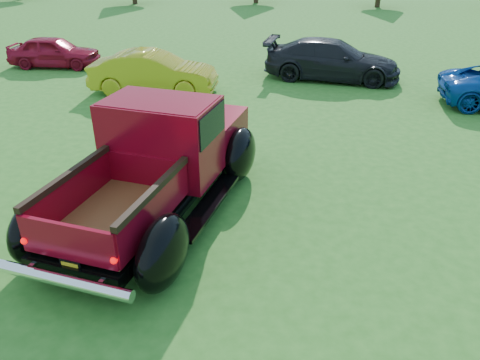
{
  "coord_description": "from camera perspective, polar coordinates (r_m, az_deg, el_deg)",
  "views": [
    {
      "loc": [
        1.69,
        -6.97,
        4.75
      ],
      "look_at": [
        0.57,
        0.2,
        0.91
      ],
      "focal_mm": 35.0,
      "sensor_mm": 36.0,
      "label": 1
    }
  ],
  "objects": [
    {
      "name": "show_car_grey",
      "position": [
        17.78,
        11.16,
        14.2
      ],
      "size": [
        5.04,
        2.51,
        1.41
      ],
      "primitive_type": "imported",
      "rotation": [
        0.0,
        0.0,
        1.46
      ],
      "color": "black",
      "rests_on": "ground"
    },
    {
      "name": "ground",
      "position": [
        8.61,
        -3.98,
        -5.73
      ],
      "size": [
        120.0,
        120.0,
        0.0
      ],
      "primitive_type": "plane",
      "color": "#2A641C",
      "rests_on": "ground"
    },
    {
      "name": "pickup_truck",
      "position": [
        9.03,
        -9.28,
        2.92
      ],
      "size": [
        3.41,
        5.96,
        2.11
      ],
      "rotation": [
        0.0,
        0.0,
        -0.16
      ],
      "color": "black",
      "rests_on": "ground"
    },
    {
      "name": "show_car_yellow",
      "position": [
        16.1,
        -10.51,
        12.76
      ],
      "size": [
        4.19,
        1.62,
        1.36
      ],
      "primitive_type": "imported",
      "rotation": [
        0.0,
        0.0,
        1.61
      ],
      "color": "#AEA017",
      "rests_on": "ground"
    },
    {
      "name": "show_car_red",
      "position": [
        20.59,
        -21.72,
        14.34
      ],
      "size": [
        3.6,
        1.65,
        1.2
      ],
      "primitive_type": "imported",
      "rotation": [
        0.0,
        0.0,
        1.64
      ],
      "color": "maroon",
      "rests_on": "ground"
    }
  ]
}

